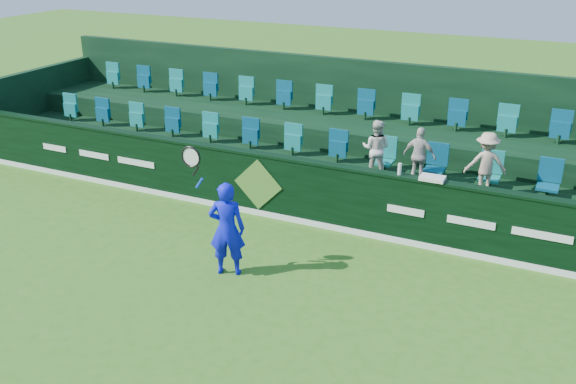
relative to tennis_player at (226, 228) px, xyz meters
The scene contains 13 objects.
ground 1.87m from the tennis_player, 112.25° to the right, with size 60.00×60.00×0.00m, color #356E1A.
sponsor_hoarding 2.54m from the tennis_player, 104.31° to the left, with size 16.00×0.25×1.35m.
stand_tier_front 3.65m from the tennis_player, 100.03° to the left, with size 16.00×2.00×0.80m, color black.
stand_tier_back 5.50m from the tennis_player, 96.58° to the left, with size 16.00×1.80×1.30m, color black.
stand_rear 5.95m from the tennis_player, 96.09° to the left, with size 16.00×4.10×2.60m.
seat_row_front 4.02m from the tennis_player, 99.03° to the left, with size 13.50×0.50×0.60m, color #167F7A.
seat_row_back 5.84m from the tennis_player, 96.24° to the left, with size 13.50×0.50×0.60m, color #167F7A.
tennis_player is the anchor object (origin of this frame).
spectator_left 3.90m from the tennis_player, 67.84° to the left, with size 0.59×0.46×1.21m, color silver.
spectator_middle 4.32m from the tennis_player, 56.56° to the left, with size 0.68×0.28×1.16m, color beige.
spectator_right 5.14m from the tennis_player, 44.46° to the left, with size 0.80×0.46×1.23m, color tan.
towel 3.83m from the tennis_player, 40.42° to the left, with size 0.44×0.29×0.07m, color silver.
drinks_bottle 3.40m from the tennis_player, 47.25° to the left, with size 0.07×0.07×0.22m, color white.
Camera 1 is at (5.76, -6.89, 5.60)m, focal length 40.00 mm.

